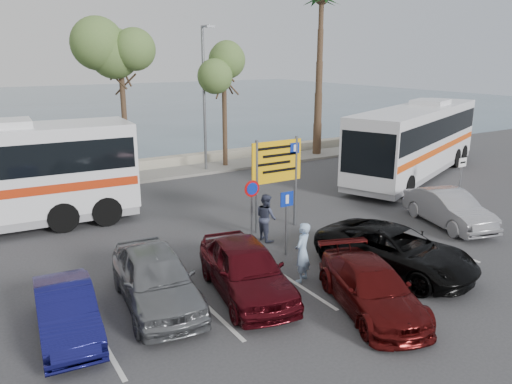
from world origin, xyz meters
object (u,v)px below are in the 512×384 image
suv_black (395,250)px  car_silver_b (449,209)px  pedestrian_far (266,217)px  car_red (246,269)px  street_lamp_right (205,92)px  car_maroon (371,288)px  car_blue (67,312)px  pedestrian_near (302,252)px  direction_sign (277,168)px  car_silver_a (156,278)px  coach_bus_right (416,142)px

suv_black → car_silver_b: (5.09, 1.97, 0.00)m
pedestrian_far → car_red: bearing=140.4°
street_lamp_right → car_maroon: 17.81m
car_red → pedestrian_far: size_ratio=2.62×
car_blue → pedestrian_near: size_ratio=2.06×
pedestrian_near → car_red: bearing=-33.1°
car_maroon → direction_sign: bearing=96.6°
car_silver_a → pedestrian_far: 5.84m
coach_bus_right → car_blue: bearing=-160.6°
coach_bus_right → car_maroon: coach_bus_right is taller
car_red → car_silver_a: bearing=174.0°
car_red → suv_black: 4.92m
car_silver_a → pedestrian_near: pedestrian_near is taller
car_silver_b → car_blue: bearing=-163.3°
direction_sign → car_silver_a: (-6.22, -3.45, -1.64)m
pedestrian_near → pedestrian_far: bearing=-134.3°
direction_sign → coach_bus_right: (11.49, 3.30, -0.52)m
direction_sign → car_maroon: direction_sign is taller
pedestrian_far → coach_bus_right: bearing=-71.2°
car_silver_a → car_blue: bearing=-165.3°
street_lamp_right → direction_sign: size_ratio=2.23×
suv_black → car_silver_a: bearing=153.2°
coach_bus_right → car_red: size_ratio=2.89×
direction_sign → pedestrian_far: size_ratio=2.05×
car_silver_b → pedestrian_far: (-7.08, 2.46, 0.17)m
car_silver_b → coach_bus_right: bearing=65.4°
suv_black → pedestrian_far: pedestrian_far is taller
coach_bus_right → pedestrian_far: 13.20m
pedestrian_far → pedestrian_near: bearing=165.5°
direction_sign → suv_black: 5.62m
car_red → car_silver_b: size_ratio=1.07×
direction_sign → coach_bus_right: coach_bus_right is taller
pedestrian_far → car_silver_b: bearing=-108.7°
street_lamp_right → coach_bus_right: bearing=-36.5°
car_red → pedestrian_far: pedestrian_far is taller
coach_bus_right → car_silver_b: (-5.42, -6.59, -1.20)m
direction_sign → coach_bus_right: size_ratio=0.27×
car_red → pedestrian_far: (2.82, 3.35, 0.10)m
street_lamp_right → car_maroon: (-3.42, -17.02, -3.96)m
direction_sign → suv_black: size_ratio=0.71×
car_blue → pedestrian_far: (7.62, 2.94, 0.25)m
car_red → car_blue: bearing=-173.9°
suv_black → car_silver_b: bearing=8.5°
pedestrian_far → direction_sign: bearing=-50.0°
car_maroon → suv_black: 2.80m
car_red → pedestrian_near: 1.90m
pedestrian_near → car_blue: bearing=-33.8°
street_lamp_right → car_blue: 18.09m
car_silver_a → car_red: 2.51m
car_maroon → car_red: size_ratio=0.95×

